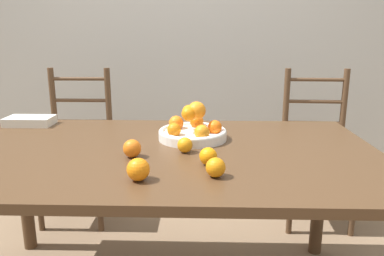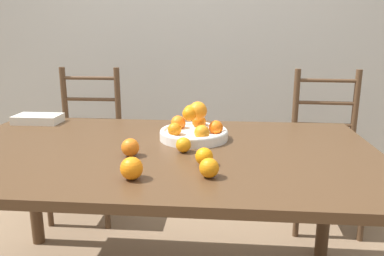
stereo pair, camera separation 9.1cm
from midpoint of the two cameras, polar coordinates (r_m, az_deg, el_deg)
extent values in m
cube|color=beige|center=(3.10, -2.53, 15.70)|extent=(8.00, 0.06, 2.60)
cube|color=#4C331E|center=(1.57, -6.62, -3.82)|extent=(1.81, 1.06, 0.03)
cylinder|color=#4C331E|center=(2.36, -25.20, -8.59)|extent=(0.07, 0.07, 0.72)
cylinder|color=#4C331E|center=(2.19, 17.73, -9.56)|extent=(0.07, 0.07, 0.72)
cylinder|color=white|center=(1.69, -1.44, -1.15)|extent=(0.31, 0.31, 0.04)
torus|color=white|center=(1.69, -1.44, -0.56)|extent=(0.31, 0.31, 0.02)
sphere|color=orange|center=(1.67, 1.94, 0.12)|extent=(0.06, 0.06, 0.06)
sphere|color=orange|center=(1.78, -0.74, 1.00)|extent=(0.07, 0.07, 0.07)
sphere|color=orange|center=(1.75, -3.91, 0.75)|extent=(0.07, 0.07, 0.07)
sphere|color=orange|center=(1.63, -4.34, -0.29)|extent=(0.06, 0.06, 0.06)
sphere|color=orange|center=(1.59, -0.10, -0.67)|extent=(0.07, 0.07, 0.07)
sphere|color=orange|center=(1.67, -0.85, 2.65)|extent=(0.08, 0.08, 0.08)
sphere|color=orange|center=(1.70, -2.00, 2.51)|extent=(0.06, 0.06, 0.06)
sphere|color=orange|center=(1.65, -2.11, 2.14)|extent=(0.06, 0.06, 0.06)
sphere|color=orange|center=(1.47, -10.87, -3.09)|extent=(0.07, 0.07, 0.07)
sphere|color=orange|center=(1.25, 1.53, -6.05)|extent=(0.07, 0.07, 0.07)
sphere|color=orange|center=(1.24, -10.29, -6.26)|extent=(0.08, 0.08, 0.08)
sphere|color=orange|center=(1.50, -2.82, -2.62)|extent=(0.06, 0.06, 0.06)
sphere|color=orange|center=(1.36, 0.57, -4.34)|extent=(0.07, 0.07, 0.07)
cylinder|color=#513823|center=(2.57, -23.28, -9.43)|extent=(0.04, 0.04, 0.47)
cylinder|color=#513823|center=(2.44, -15.03, -10.00)|extent=(0.04, 0.04, 0.47)
cylinder|color=#513823|center=(2.80, -20.81, -1.64)|extent=(0.04, 0.04, 1.00)
cylinder|color=#513823|center=(2.68, -13.26, -1.76)|extent=(0.04, 0.04, 1.00)
cube|color=#513823|center=(2.57, -18.35, -2.95)|extent=(0.42, 0.40, 0.04)
cylinder|color=#513823|center=(2.70, -17.32, 0.98)|extent=(0.38, 0.03, 0.02)
cylinder|color=#513823|center=(2.67, -17.55, 4.04)|extent=(0.38, 0.03, 0.02)
cylinder|color=#513823|center=(2.65, -17.78, 7.15)|extent=(0.38, 0.03, 0.02)
cylinder|color=#513823|center=(2.40, 13.76, -10.33)|extent=(0.04, 0.04, 0.47)
cylinder|color=#513823|center=(2.49, 22.54, -10.11)|extent=(0.04, 0.04, 0.47)
cylinder|color=#513823|center=(2.65, 12.86, -1.94)|extent=(0.04, 0.04, 1.00)
cylinder|color=#513823|center=(2.73, 20.77, -2.02)|extent=(0.04, 0.04, 1.00)
cube|color=#513823|center=(2.52, 17.73, -3.28)|extent=(0.44, 0.42, 0.04)
cylinder|color=#513823|center=(2.65, 17.08, 0.75)|extent=(0.38, 0.04, 0.02)
cylinder|color=#513823|center=(2.62, 17.31, 3.86)|extent=(0.38, 0.04, 0.02)
cylinder|color=#513823|center=(2.60, 17.55, 7.04)|extent=(0.38, 0.04, 0.02)
cube|color=silver|center=(2.15, -24.59, 0.97)|extent=(0.24, 0.14, 0.04)
camera|label=1|loc=(0.05, -91.63, -0.41)|focal=35.00mm
camera|label=2|loc=(0.05, 88.37, 0.41)|focal=35.00mm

